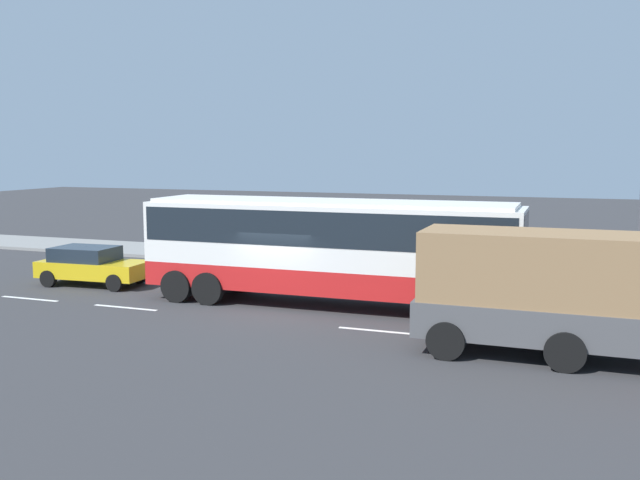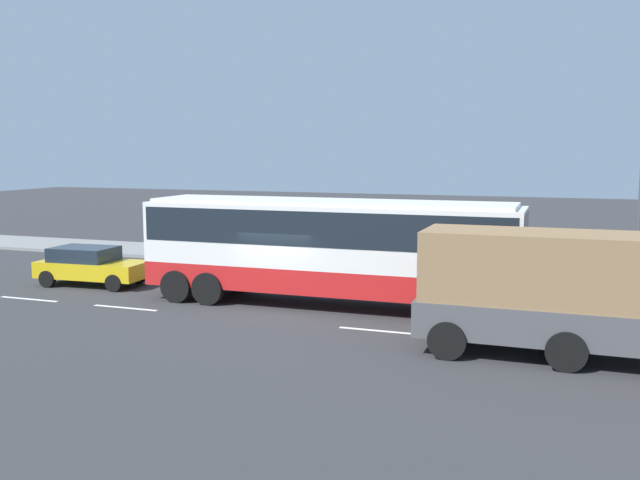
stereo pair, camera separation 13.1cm
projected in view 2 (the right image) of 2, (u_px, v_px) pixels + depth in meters
name	position (u px, v px, depth m)	size (l,w,h in m)	color
ground_plane	(282.00, 307.00, 22.98)	(120.00, 120.00, 0.00)	#333335
sidewalk_curb	(363.00, 262.00, 31.77)	(80.00, 4.00, 0.15)	gray
lane_centreline	(455.00, 338.00, 19.21)	(44.14, 0.16, 0.01)	white
coach_bus	(329.00, 241.00, 22.95)	(12.50, 2.91, 3.51)	red
cargo_truck	(571.00, 292.00, 17.10)	(7.75, 2.52, 3.13)	red
car_yellow_taxi	(91.00, 265.00, 26.64)	(4.27, 2.10, 1.47)	gold
pedestrian_near_curb	(344.00, 239.00, 31.32)	(0.32, 0.32, 1.75)	#38334C
pedestrian_at_crossing	(494.00, 246.00, 29.55)	(0.32, 0.32, 1.66)	black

